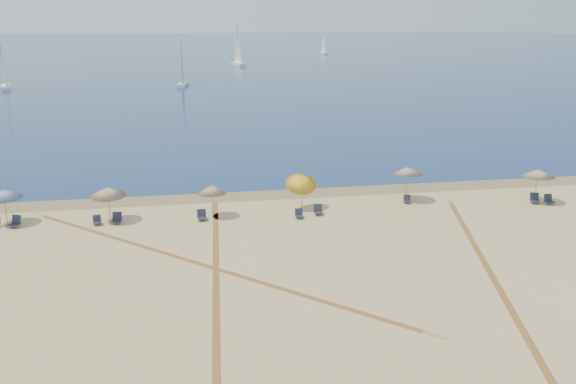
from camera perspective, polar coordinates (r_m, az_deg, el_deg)
name	(u,v)px	position (r m, az deg, el deg)	size (l,w,h in m)	color
ground	(376,373)	(23.97, 8.31, -16.62)	(160.00, 160.00, 0.00)	tan
ocean	(201,48)	(244.45, -8.22, 13.31)	(500.00, 500.00, 0.00)	#0C2151
wet_sand	(279,194)	(45.42, -0.84, -0.15)	(500.00, 500.00, 0.00)	olive
umbrella_0	(3,194)	(42.46, -25.34, -0.17)	(2.30, 2.31, 2.34)	gray
umbrella_1	(108,192)	(40.60, -16.68, 0.04)	(2.23, 2.27, 2.37)	gray
umbrella_2	(212,189)	(40.13, -7.21, 0.26)	(1.86, 1.86, 2.23)	gray
umbrella_3	(301,181)	(41.35, 1.26, 1.02)	(2.16, 2.16, 2.75)	gray
umbrella_4	(408,171)	(44.12, 11.25, 1.99)	(2.25, 2.29, 2.58)	gray
umbrella_5	(538,173)	(46.44, 22.60, 1.66)	(2.32, 2.34, 2.48)	gray
chair_1	(15,222)	(42.05, -24.43, -2.60)	(0.85, 0.91, 0.74)	black
chair_2	(97,221)	(40.61, -17.62, -2.60)	(0.62, 0.69, 0.62)	black
chair_3	(117,219)	(40.51, -15.90, -2.44)	(0.66, 0.75, 0.72)	black
chair_4	(202,216)	(39.95, -8.16, -2.23)	(0.65, 0.74, 0.71)	black
chair_5	(299,214)	(39.95, 1.06, -2.11)	(0.53, 0.62, 0.62)	black
chair_6	(318,210)	(40.67, 2.88, -1.74)	(0.61, 0.70, 0.69)	black
chair_7	(407,200)	(43.92, 11.20, -0.71)	(0.63, 0.69, 0.59)	black
chair_8	(535,199)	(46.54, 22.32, -0.60)	(0.80, 0.87, 0.74)	black
chair_9	(549,200)	(46.82, 23.47, -0.67)	(0.60, 0.69, 0.69)	black
sailboat_0	(4,74)	(121.12, -25.30, 10.09)	(3.03, 6.21, 8.96)	white
sailboat_1	(238,54)	(161.28, -4.76, 12.91)	(3.49, 6.91, 9.99)	white
sailboat_2	(182,73)	(115.75, -9.98, 11.07)	(2.19, 5.72, 8.31)	white
sailboat_3	(324,46)	(209.19, 3.39, 13.59)	(2.07, 5.56, 8.08)	white
tire_tracks	(298,274)	(31.64, 0.92, -7.80)	(52.51, 43.28, 0.00)	tan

